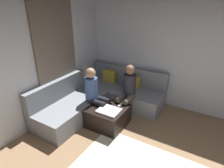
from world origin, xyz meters
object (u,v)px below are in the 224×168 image
sectional_couch (102,98)px  coffee_mug (104,99)px  person_on_couch_side (95,93)px  game_remote (120,105)px  person_on_couch_back (128,89)px  ottoman (108,116)px

sectional_couch → coffee_mug: size_ratio=26.84×
person_on_couch_side → game_remote: bearing=107.0°
coffee_mug → game_remote: (0.40, 0.04, -0.04)m
person_on_couch_back → coffee_mug: bearing=44.7°
ottoman → person_on_couch_side: 0.58m
coffee_mug → person_on_couch_side: 0.27m
ottoman → coffee_mug: coffee_mug is taller
coffee_mug → sectional_couch: bearing=130.9°
sectional_couch → person_on_couch_side: (0.15, -0.46, 0.38)m
coffee_mug → ottoman: bearing=-39.3°
person_on_couch_back → person_on_couch_side: (-0.53, -0.51, 0.00)m
ottoman → game_remote: 0.36m
person_on_couch_back → ottoman: bearing=73.3°
game_remote → person_on_couch_back: bearing=91.6°
ottoman → sectional_couch: bearing=134.8°
person_on_couch_side → ottoman: bearing=81.3°
game_remote → coffee_mug: bearing=-174.3°
person_on_couch_back → person_on_couch_side: size_ratio=1.00×
game_remote → person_on_couch_back: size_ratio=0.12×
coffee_mug → person_on_couch_back: 0.58m
sectional_couch → ottoman: size_ratio=3.36×
coffee_mug → game_remote: bearing=5.7°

